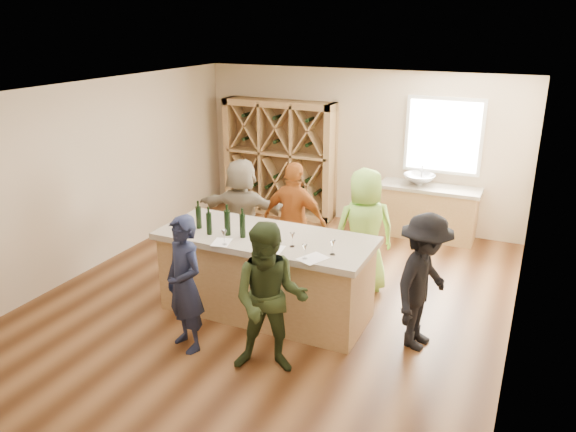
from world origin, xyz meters
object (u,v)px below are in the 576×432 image
at_px(wine_bottle_e, 243,226).
at_px(person_near_left, 185,284).
at_px(person_near_right, 270,300).
at_px(person_far_mid, 295,221).
at_px(wine_bottle_a, 199,217).
at_px(wine_rack, 279,158).
at_px(tasting_counter_base, 266,277).
at_px(sink, 419,180).
at_px(wine_bottle_b, 209,224).
at_px(person_server, 423,282).
at_px(person_far_right, 364,231).
at_px(person_far_left, 242,212).
at_px(wine_bottle_d, 227,223).

distance_m(wine_bottle_e, person_near_left, 1.05).
relative_size(person_near_right, person_far_mid, 0.98).
bearing_deg(wine_bottle_a, person_far_mid, 59.62).
bearing_deg(person_far_mid, person_near_left, 87.29).
relative_size(wine_bottle_e, person_near_right, 0.18).
bearing_deg(wine_rack, tasting_counter_base, -66.92).
relative_size(tasting_counter_base, person_near_right, 1.54).
height_order(sink, wine_bottle_e, wine_bottle_e).
bearing_deg(wine_bottle_b, tasting_counter_base, 22.00).
bearing_deg(wine_bottle_e, person_server, 6.04).
relative_size(wine_bottle_e, person_far_right, 0.17).
distance_m(person_server, person_far_mid, 2.38).
height_order(wine_rack, person_far_right, wine_rack).
bearing_deg(person_far_left, person_server, 151.39).
relative_size(sink, person_far_mid, 0.31).
xyz_separation_m(wine_bottle_a, person_far_right, (1.82, 1.28, -0.34)).
bearing_deg(wine_bottle_a, person_near_left, -66.35).
distance_m(person_near_left, person_far_right, 2.65).
relative_size(tasting_counter_base, person_near_left, 1.61).
xyz_separation_m(sink, wine_bottle_a, (-2.03, -3.72, 0.21)).
distance_m(wine_rack, wine_bottle_a, 3.85).
relative_size(tasting_counter_base, person_far_mid, 1.50).
bearing_deg(person_near_right, tasting_counter_base, 100.87).
bearing_deg(wine_bottle_d, wine_bottle_a, 173.15).
distance_m(sink, person_far_left, 3.18).
bearing_deg(wine_bottle_b, person_near_left, -77.41).
relative_size(wine_bottle_d, person_server, 0.20).
distance_m(wine_bottle_b, person_near_left, 0.96).
height_order(wine_bottle_a, person_server, person_server).
distance_m(wine_rack, wine_bottle_e, 4.06).
height_order(wine_bottle_b, person_near_right, person_near_right).
bearing_deg(person_near_right, person_server, 22.08).
bearing_deg(person_server, person_near_right, 141.74).
bearing_deg(person_server, wine_bottle_a, 105.28).
relative_size(wine_bottle_d, person_near_right, 0.19).
bearing_deg(person_server, person_far_left, 79.42).
bearing_deg(wine_bottle_e, person_far_mid, 85.85).
bearing_deg(person_far_mid, person_far_right, -175.73).
height_order(wine_rack, sink, wine_rack).
height_order(wine_bottle_d, person_far_left, person_far_left).
height_order(sink, tasting_counter_base, sink).
height_order(wine_bottle_b, person_far_right, person_far_right).
relative_size(person_server, person_far_mid, 0.94).
relative_size(wine_bottle_a, wine_bottle_b, 1.03).
height_order(wine_rack, person_far_mid, wine_rack).
distance_m(wine_bottle_d, person_far_left, 1.65).
bearing_deg(person_near_left, sink, 95.54).
relative_size(sink, person_server, 0.33).
xyz_separation_m(person_far_mid, person_far_left, (-0.93, 0.11, -0.03)).
xyz_separation_m(wine_bottle_e, person_server, (2.20, 0.23, -0.42)).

